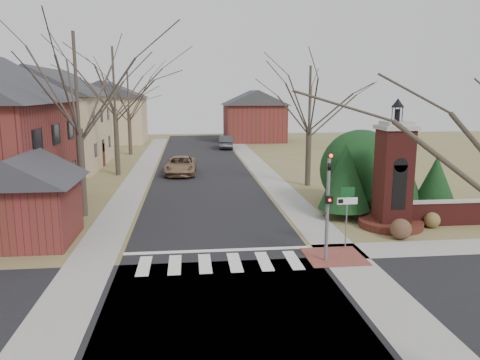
{
  "coord_description": "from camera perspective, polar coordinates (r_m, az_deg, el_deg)",
  "views": [
    {
      "loc": [
        -1.16,
        -17.0,
        6.78
      ],
      "look_at": [
        1.39,
        6.0,
        2.4
      ],
      "focal_mm": 35.0,
      "sensor_mm": 36.0,
      "label": 1
    }
  ],
  "objects": [
    {
      "name": "dry_shrub_left",
      "position": [
        23.13,
        19.02,
        -5.67
      ],
      "size": [
        0.98,
        0.98,
        0.98
      ],
      "primitive_type": "sphere",
      "color": "brown",
      "rests_on": "ground"
    },
    {
      "name": "traffic_signal_pole",
      "position": [
        18.88,
        10.67,
        -2.31
      ],
      "size": [
        0.28,
        0.41,
        4.5
      ],
      "color": "slate",
      "rests_on": "ground"
    },
    {
      "name": "ground",
      "position": [
        18.34,
        -2.29,
        -10.99
      ],
      "size": [
        120.0,
        120.0,
        0.0
      ],
      "primitive_type": "plane",
      "color": "olive",
      "rests_on": "ground"
    },
    {
      "name": "cross_street",
      "position": [
        15.6,
        -1.48,
        -15.03
      ],
      "size": [
        120.0,
        8.0,
        0.01
      ],
      "primitive_type": "cube",
      "color": "black",
      "rests_on": "ground"
    },
    {
      "name": "stop_bar",
      "position": [
        20.49,
        -2.75,
        -8.6
      ],
      "size": [
        8.0,
        0.35,
        0.02
      ],
      "primitive_type": "cube",
      "color": "silver",
      "rests_on": "ground"
    },
    {
      "name": "sidewalk_right_main",
      "position": [
        40.09,
        2.9,
        0.97
      ],
      "size": [
        2.0,
        60.0,
        0.02
      ],
      "primitive_type": "cube",
      "color": "gray",
      "rests_on": "ground"
    },
    {
      "name": "bare_tree_3",
      "position": [
        34.12,
        8.53,
        10.44
      ],
      "size": [
        7.0,
        7.0,
        9.7
      ],
      "color": "#473D33",
      "rests_on": "ground"
    },
    {
      "name": "bare_tree_2",
      "position": [
        52.39,
        -13.51,
        10.68
      ],
      "size": [
        7.35,
        7.35,
        10.19
      ],
      "color": "#473D33",
      "rests_on": "ground"
    },
    {
      "name": "brick_gate_monument",
      "position": [
        24.66,
        18.14,
        -0.61
      ],
      "size": [
        3.2,
        3.2,
        6.47
      ],
      "color": "#591E1A",
      "rests_on": "ground"
    },
    {
      "name": "house_distant_right",
      "position": [
        65.71,
        1.71,
        7.97
      ],
      "size": [
        8.8,
        8.8,
        7.3
      ],
      "color": "maroon",
      "rests_on": "ground"
    },
    {
      "name": "evergreen_mass",
      "position": [
        28.72,
        14.49,
        1.59
      ],
      "size": [
        4.8,
        4.8,
        4.8
      ],
      "primitive_type": "sphere",
      "color": "black",
      "rests_on": "ground"
    },
    {
      "name": "evergreen_far",
      "position": [
        28.22,
        22.75,
        -0.1
      ],
      "size": [
        2.4,
        2.4,
        3.3
      ],
      "color": "#473D33",
      "rests_on": "ground"
    },
    {
      "name": "sidewalk_left",
      "position": [
        39.79,
        -12.05,
        0.67
      ],
      "size": [
        2.0,
        60.0,
        0.02
      ],
      "primitive_type": "cube",
      "color": "gray",
      "rests_on": "ground"
    },
    {
      "name": "bare_tree_1",
      "position": [
        39.46,
        -15.17,
        12.16
      ],
      "size": [
        8.4,
        8.4,
        11.64
      ],
      "color": "#473D33",
      "rests_on": "ground"
    },
    {
      "name": "bare_tree_0",
      "position": [
        26.67,
        -19.41,
        12.09
      ],
      "size": [
        8.05,
        8.05,
        11.15
      ],
      "color": "#473D33",
      "rests_on": "ground"
    },
    {
      "name": "sign_post",
      "position": [
        20.73,
        12.9,
        -3.04
      ],
      "size": [
        0.9,
        0.07,
        2.75
      ],
      "color": "slate",
      "rests_on": "ground"
    },
    {
      "name": "dry_shrub_right",
      "position": [
        25.6,
        22.36,
        -4.54
      ],
      "size": [
        0.81,
        0.81,
        0.81
      ],
      "primitive_type": "sphere",
      "color": "brown",
      "rests_on": "ground"
    },
    {
      "name": "house_stucco_left",
      "position": [
        45.75,
        -22.15,
        7.19
      ],
      "size": [
        9.8,
        12.8,
        9.28
      ],
      "color": "beige",
      "rests_on": "ground"
    },
    {
      "name": "main_street",
      "position": [
        39.6,
        -4.55,
        0.82
      ],
      "size": [
        8.0,
        70.0,
        0.01
      ],
      "primitive_type": "cube",
      "color": "black",
      "rests_on": "ground"
    },
    {
      "name": "house_distant_left",
      "position": [
        65.95,
        -15.94,
        8.1
      ],
      "size": [
        10.8,
        8.8,
        8.53
      ],
      "color": "beige",
      "rests_on": "ground"
    },
    {
      "name": "distant_car",
      "position": [
        56.89,
        -1.69,
        4.65
      ],
      "size": [
        2.07,
        4.87,
        1.56
      ],
      "primitive_type": "imported",
      "rotation": [
        0.0,
        0.0,
        3.05
      ],
      "color": "#3A3C42",
      "rests_on": "ground"
    },
    {
      "name": "crosswalk_zone",
      "position": [
        19.08,
        -2.46,
        -10.08
      ],
      "size": [
        8.0,
        2.2,
        0.02
      ],
      "primitive_type": "cube",
      "color": "silver",
      "rests_on": "ground"
    },
    {
      "name": "pickup_truck",
      "position": [
        39.2,
        -7.25,
        1.77
      ],
      "size": [
        2.73,
        5.48,
        1.49
      ],
      "primitive_type": "imported",
      "rotation": [
        0.0,
        0.0,
        -0.05
      ],
      "color": "#8F6B4E",
      "rests_on": "ground"
    },
    {
      "name": "garage_left",
      "position": [
        23.17,
        -24.7,
        -1.59
      ],
      "size": [
        4.8,
        4.8,
        4.29
      ],
      "color": "maroon",
      "rests_on": "ground"
    },
    {
      "name": "brick_garden_wall",
      "position": [
        27.14,
        26.65,
        -3.48
      ],
      "size": [
        7.5,
        0.5,
        1.3
      ],
      "color": "#591E1A",
      "rests_on": "ground"
    },
    {
      "name": "curb_apron",
      "position": [
        20.13,
        11.44,
        -9.15
      ],
      "size": [
        2.4,
        2.4,
        0.02
      ],
      "primitive_type": "cube",
      "color": "brown",
      "rests_on": "ground"
    },
    {
      "name": "evergreen_near",
      "position": [
        25.81,
        12.69,
        0.45
      ],
      "size": [
        2.8,
        2.8,
        4.1
      ],
      "color": "#473D33",
      "rests_on": "ground"
    },
    {
      "name": "evergreen_mid",
      "position": [
        28.08,
        18.3,
        1.6
      ],
      "size": [
        3.4,
        3.4,
        4.7
      ],
      "color": "#473D33",
      "rests_on": "ground"
    }
  ]
}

